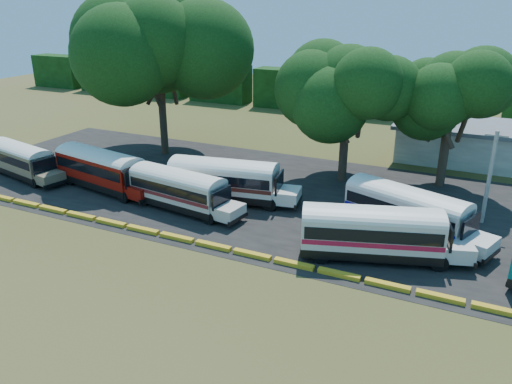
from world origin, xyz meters
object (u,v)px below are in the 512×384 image
at_px(bus_red, 102,167).
at_px(tree_west, 158,44).
at_px(bus_white_red, 375,230).
at_px(bus_beige, 21,158).
at_px(bus_cream_west, 180,188).

xyz_separation_m(bus_red, tree_west, (-1.56, 11.82, 9.72)).
relative_size(bus_white_red, tree_west, 0.67).
bearing_deg(bus_beige, tree_west, 70.44).
bearing_deg(bus_white_red, bus_beige, 159.42).
distance_m(bus_red, tree_west, 15.38).
bearing_deg(tree_west, bus_beige, -121.71).
height_order(bus_cream_west, tree_west, tree_west).
bearing_deg(bus_cream_west, bus_white_red, 2.22).
distance_m(bus_beige, bus_white_red, 34.42).
bearing_deg(tree_west, bus_red, -82.48).
xyz_separation_m(bus_white_red, tree_west, (-26.62, 14.35, 9.77)).
height_order(bus_red, tree_west, tree_west).
bearing_deg(bus_beige, bus_white_red, 9.14).
relative_size(bus_beige, bus_cream_west, 0.98).
xyz_separation_m(bus_cream_west, tree_west, (-10.50, 12.82, 9.92)).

